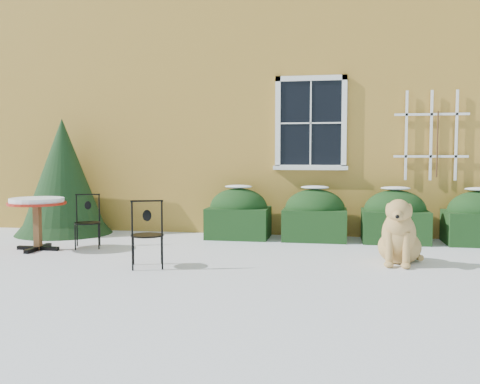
% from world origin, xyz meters
% --- Properties ---
extents(ground, '(80.00, 80.00, 0.00)m').
position_xyz_m(ground, '(0.00, 0.00, 0.00)').
color(ground, white).
rests_on(ground, ground).
extents(house, '(12.40, 8.40, 6.40)m').
position_xyz_m(house, '(0.00, 7.00, 3.22)').
color(house, gold).
rests_on(house, ground).
extents(hedge_row, '(4.95, 0.80, 0.91)m').
position_xyz_m(hedge_row, '(1.65, 2.55, 0.40)').
color(hedge_row, black).
rests_on(hedge_row, ground).
extents(evergreen_shrub, '(1.71, 1.71, 2.08)m').
position_xyz_m(evergreen_shrub, '(-3.50, 2.47, 0.84)').
color(evergreen_shrub, black).
rests_on(evergreen_shrub, ground).
extents(bistro_table, '(0.85, 0.85, 0.78)m').
position_xyz_m(bistro_table, '(-3.05, 0.84, 0.65)').
color(bistro_table, black).
rests_on(bistro_table, ground).
extents(patio_chair_near, '(0.50, 0.49, 0.87)m').
position_xyz_m(patio_chair_near, '(-1.00, -0.06, 0.44)').
color(patio_chair_near, black).
rests_on(patio_chair_near, ground).
extents(patio_chair_far, '(0.47, 0.47, 0.82)m').
position_xyz_m(patio_chair_far, '(-2.42, 1.19, 0.41)').
color(patio_chair_far, black).
rests_on(patio_chair_far, ground).
extents(dog, '(0.66, 0.96, 0.89)m').
position_xyz_m(dog, '(2.16, 0.71, 0.36)').
color(dog, tan).
rests_on(dog, ground).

